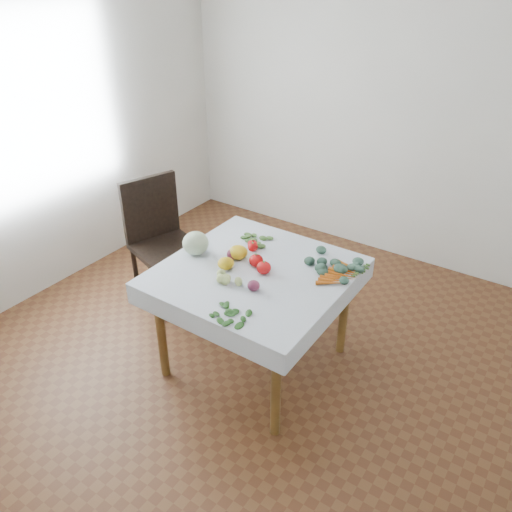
{
  "coord_description": "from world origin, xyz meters",
  "views": [
    {
      "loc": [
        1.49,
        -2.18,
        2.43
      ],
      "look_at": [
        -0.03,
        0.06,
        0.82
      ],
      "focal_mm": 35.0,
      "sensor_mm": 36.0,
      "label": 1
    }
  ],
  "objects_px": {
    "chair": "(159,233)",
    "carrot_bunch": "(341,275)",
    "heirloom_back": "(238,252)",
    "table": "(255,284)",
    "cabbage": "(196,243)"
  },
  "relations": [
    {
      "from": "cabbage",
      "to": "heirloom_back",
      "type": "distance_m",
      "value": 0.29
    },
    {
      "from": "table",
      "to": "heirloom_back",
      "type": "distance_m",
      "value": 0.24
    },
    {
      "from": "chair",
      "to": "heirloom_back",
      "type": "xyz_separation_m",
      "value": [
        0.91,
        -0.19,
        0.22
      ]
    },
    {
      "from": "chair",
      "to": "heirloom_back",
      "type": "height_order",
      "value": "chair"
    },
    {
      "from": "heirloom_back",
      "to": "carrot_bunch",
      "type": "distance_m",
      "value": 0.68
    },
    {
      "from": "table",
      "to": "cabbage",
      "type": "bearing_deg",
      "value": -174.14
    },
    {
      "from": "heirloom_back",
      "to": "carrot_bunch",
      "type": "bearing_deg",
      "value": 14.99
    },
    {
      "from": "cabbage",
      "to": "carrot_bunch",
      "type": "relative_size",
      "value": 0.54
    },
    {
      "from": "table",
      "to": "carrot_bunch",
      "type": "distance_m",
      "value": 0.55
    },
    {
      "from": "chair",
      "to": "carrot_bunch",
      "type": "height_order",
      "value": "chair"
    },
    {
      "from": "cabbage",
      "to": "heirloom_back",
      "type": "bearing_deg",
      "value": 22.19
    },
    {
      "from": "chair",
      "to": "cabbage",
      "type": "relative_size",
      "value": 5.92
    },
    {
      "from": "cabbage",
      "to": "heirloom_back",
      "type": "height_order",
      "value": "cabbage"
    },
    {
      "from": "table",
      "to": "chair",
      "type": "relative_size",
      "value": 0.98
    },
    {
      "from": "cabbage",
      "to": "carrot_bunch",
      "type": "xyz_separation_m",
      "value": [
        0.92,
        0.28,
        -0.06
      ]
    }
  ]
}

